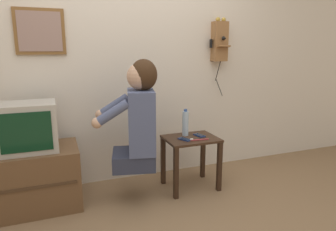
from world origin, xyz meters
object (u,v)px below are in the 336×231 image
object	(u,v)px
wall_phone_antique	(220,41)
cell_phone_held	(185,139)
framed_picture	(40,31)
television	(28,127)
cell_phone_spare	(199,135)
toothbrush	(198,140)
water_bottle	(185,123)
person	(138,116)

from	to	relation	value
wall_phone_antique	cell_phone_held	size ratio (longest dim) A/B	6.01
wall_phone_antique	framed_picture	xyz separation A→B (m)	(-1.76, 0.04, 0.07)
television	framed_picture	bearing A→B (deg)	65.26
cell_phone_spare	cell_phone_held	bearing A→B (deg)	-171.74
toothbrush	water_bottle	bearing A→B (deg)	18.39
water_bottle	framed_picture	bearing A→B (deg)	164.33
person	television	xyz separation A→B (m)	(-0.88, 0.18, -0.06)
wall_phone_antique	person	bearing A→B (deg)	-156.28
television	water_bottle	xyz separation A→B (m)	(1.38, -0.03, -0.08)
cell_phone_spare	water_bottle	world-z (taller)	water_bottle
framed_picture	cell_phone_spare	size ratio (longest dim) A/B	3.09
cell_phone_held	water_bottle	xyz separation A→B (m)	(0.07, 0.14, 0.12)
person	framed_picture	size ratio (longest dim) A/B	2.26
water_bottle	wall_phone_antique	bearing A→B (deg)	30.08
television	water_bottle	bearing A→B (deg)	-1.33
television	cell_phone_spare	world-z (taller)	television
cell_phone_held	cell_phone_spare	xyz separation A→B (m)	(0.18, 0.07, 0.00)
television	cell_phone_held	world-z (taller)	television
framed_picture	cell_phone_held	bearing A→B (deg)	-22.38
toothbrush	cell_phone_held	bearing A→B (deg)	68.29
wall_phone_antique	cell_phone_spare	bearing A→B (deg)	-137.53
television	wall_phone_antique	xyz separation A→B (m)	(1.91, 0.27, 0.70)
toothbrush	television	bearing A→B (deg)	86.65
wall_phone_antique	cell_phone_held	world-z (taller)	wall_phone_antique
wall_phone_antique	cell_phone_held	distance (m)	1.16
person	water_bottle	xyz separation A→B (m)	(0.51, 0.15, -0.14)
television	wall_phone_antique	world-z (taller)	wall_phone_antique
television	toothbrush	world-z (taller)	television
person	wall_phone_antique	world-z (taller)	wall_phone_antique
cell_phone_held	cell_phone_spare	bearing A→B (deg)	-5.21
toothbrush	wall_phone_antique	bearing A→B (deg)	-38.55
framed_picture	cell_phone_spare	xyz separation A→B (m)	(1.36, -0.42, -0.97)
wall_phone_antique	framed_picture	size ratio (longest dim) A/B	2.00
wall_phone_antique	toothbrush	xyz separation A→B (m)	(-0.48, -0.50, -0.90)
wall_phone_antique	water_bottle	distance (m)	0.99
person	framed_picture	bearing A→B (deg)	68.90
person	television	size ratio (longest dim) A/B	2.09
cell_phone_held	water_bottle	distance (m)	0.19
television	cell_phone_held	distance (m)	1.34
television	wall_phone_antique	bearing A→B (deg)	8.10
cell_phone_held	framed_picture	bearing A→B (deg)	132.31
cell_phone_held	person	bearing A→B (deg)	156.60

